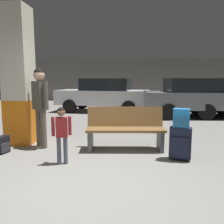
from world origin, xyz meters
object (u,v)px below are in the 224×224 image
Objects in this scene: structural_pillar at (19,77)px; parked_car_far at (104,94)px; suitcase at (180,143)px; backpack_bright at (181,118)px; parked_car_near at (196,96)px; bench at (125,129)px; adult at (40,99)px; backpack_dark_floor at (2,145)px; child at (62,129)px.

structural_pillar reaches higher than parked_car_far.
structural_pillar is 3.71m from suitcase.
backpack_bright is at bearing -13.43° from structural_pillar.
parked_car_near is at bearing 72.76° from backpack_bright.
adult reaches higher than bench.
bench is 2.72× the size of suitcase.
parked_car_near reaches higher than backpack_dark_floor.
adult is at bearing -25.70° from structural_pillar.
suitcase is 6.61m from parked_car_far.
backpack_dark_floor is 0.08× the size of parked_car_near.
structural_pillar is at bearing 173.82° from bench.
structural_pillar is 3.06× the size of child.
backpack_dark_floor is at bearing 161.46° from child.
parked_car_far is at bearing 109.65° from backpack_bright.
child reaches higher than backpack_bright.
backpack_bright is at bearing -10.64° from adult.
adult reaches higher than suitcase.
bench is 0.38× the size of parked_car_far.
structural_pillar is at bearing 87.21° from backpack_dark_floor.
adult is 0.39× the size of parked_car_far.
parked_car_near is at bearing -16.28° from parked_car_far.
structural_pillar is 5.57m from parked_car_far.
structural_pillar is 0.72× the size of parked_car_near.
suitcase is 0.61× the size of child.
backpack_dark_floor is at bearing -92.79° from structural_pillar.
parked_car_far reaches higher than child.
adult reaches higher than parked_car_far.
child is (-2.07, -0.40, -0.16)m from backpack_bright.
suitcase is 0.14× the size of parked_car_near.
child reaches higher than backpack_dark_floor.
suitcase is at bearing -107.24° from parked_car_near.
adult is (0.59, -0.29, -0.47)m from structural_pillar.
structural_pillar reaches higher than parked_car_near.
backpack_bright is at bearing -107.24° from parked_car_near.
bench is 1.65× the size of child.
bench is 0.97× the size of adult.
backpack_bright is 2.88m from adult.
backpack_bright is 1.00× the size of backpack_dark_floor.
bench is at bearing 42.27° from child.
backpack_bright is 6.59m from parked_car_far.
adult is (-0.76, 0.93, 0.43)m from child.
parked_car_near is (5.03, 5.03, 0.64)m from backpack_dark_floor.
suitcase is 1.78× the size of backpack_bright.
parked_car_near is 0.99× the size of parked_car_far.
bench is 1.17m from suitcase.
child is (-2.07, -0.40, 0.29)m from suitcase.
structural_pillar is at bearing 137.98° from child.
adult is at bearing 169.37° from suitcase.
backpack_bright is at bearing -1.09° from backpack_dark_floor.
parked_car_near is at bearing 45.01° from backpack_dark_floor.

